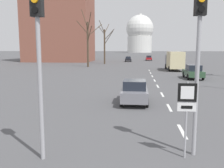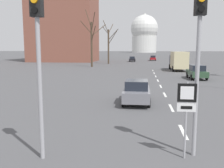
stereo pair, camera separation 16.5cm
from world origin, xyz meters
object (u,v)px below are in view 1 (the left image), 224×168
at_px(delivery_truck, 175,60).
at_px(sedan_mid_centre, 134,92).
at_px(traffic_signal_centre_tall, 199,38).
at_px(sedan_far_left, 193,72).
at_px(sedan_near_right, 149,58).
at_px(route_sign_post, 187,107).
at_px(sedan_near_left, 128,59).
at_px(traffic_signal_near_left, 38,39).

bearing_deg(delivery_truck, sedan_mid_centre, -103.56).
relative_size(traffic_signal_centre_tall, sedan_far_left, 1.25).
distance_m(traffic_signal_centre_tall, sedan_near_right, 70.53).
bearing_deg(sedan_near_right, sedan_far_left, -86.11).
distance_m(traffic_signal_centre_tall, route_sign_post, 2.25).
relative_size(route_sign_post, sedan_near_left, 0.66).
bearing_deg(sedan_far_left, traffic_signal_near_left, -112.75).
xyz_separation_m(route_sign_post, sedan_near_left, (-4.20, 63.31, -0.99)).
height_order(sedan_near_right, sedan_mid_centre, sedan_near_right).
distance_m(sedan_near_right, delivery_truck, 35.94).
bearing_deg(traffic_signal_near_left, route_sign_post, 6.69).
bearing_deg(traffic_signal_centre_tall, delivery_truck, 82.94).
bearing_deg(sedan_near_left, traffic_signal_near_left, -90.43).
bearing_deg(sedan_near_left, sedan_far_left, -76.96).
distance_m(traffic_signal_near_left, route_sign_post, 5.18).
bearing_deg(traffic_signal_near_left, sedan_mid_centre, 71.89).
height_order(route_sign_post, sedan_far_left, route_sign_post).
bearing_deg(sedan_near_right, route_sign_post, -91.55).
bearing_deg(route_sign_post, sedan_near_right, 88.45).
bearing_deg(route_sign_post, sedan_mid_centre, 102.02).
xyz_separation_m(traffic_signal_centre_tall, sedan_near_right, (1.56, 70.44, -3.15)).
relative_size(traffic_signal_centre_tall, sedan_mid_centre, 1.48).
distance_m(sedan_near_left, sedan_mid_centre, 55.03).
relative_size(sedan_near_right, delivery_truck, 0.56).
distance_m(route_sign_post, sedan_near_left, 63.46).
xyz_separation_m(route_sign_post, sedan_near_right, (1.91, 70.73, -0.94)).
height_order(traffic_signal_near_left, delivery_truck, traffic_signal_near_left).
bearing_deg(sedan_mid_centre, sedan_near_right, 86.62).
bearing_deg(traffic_signal_centre_tall, sedan_mid_centre, 104.80).
height_order(sedan_near_left, sedan_far_left, sedan_far_left).
xyz_separation_m(traffic_signal_centre_tall, sedan_far_left, (4.81, 22.62, -3.09)).
bearing_deg(sedan_mid_centre, delivery_truck, 76.44).
xyz_separation_m(traffic_signal_near_left, sedan_mid_centre, (2.90, 8.88, -3.12)).
height_order(traffic_signal_centre_tall, sedan_near_left, traffic_signal_centre_tall).
relative_size(sedan_near_right, sedan_far_left, 0.88).
xyz_separation_m(traffic_signal_near_left, sedan_far_left, (9.84, 23.46, -3.04)).
distance_m(sedan_far_left, delivery_truck, 12.03).
distance_m(traffic_signal_centre_tall, sedan_near_left, 63.26).
height_order(sedan_far_left, delivery_truck, delivery_truck).
xyz_separation_m(sedan_near_left, sedan_far_left, (9.36, -40.40, 0.10)).
height_order(traffic_signal_near_left, sedan_near_left, traffic_signal_near_left).
bearing_deg(route_sign_post, traffic_signal_centre_tall, 39.85).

